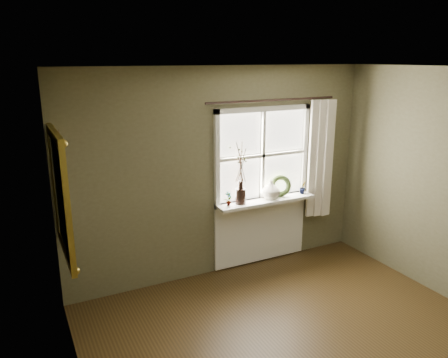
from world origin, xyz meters
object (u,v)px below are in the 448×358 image
Objects in this scene: dark_jug at (241,196)px; gilt_mirror at (60,195)px; wreath at (280,188)px; cream_vase at (271,189)px.

dark_jug is 2.23m from gilt_mirror.
dark_jug is 0.67× the size of wreath.
dark_jug is 0.62m from wreath.
cream_vase is 0.18m from wreath.
wreath is at bearing 9.46° from gilt_mirror.
dark_jug is 0.78× the size of cream_vase.
wreath reaches higher than cream_vase.
dark_jug is 0.44m from cream_vase.
wreath is 0.24× the size of gilt_mirror.
dark_jug is 0.16× the size of gilt_mirror.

